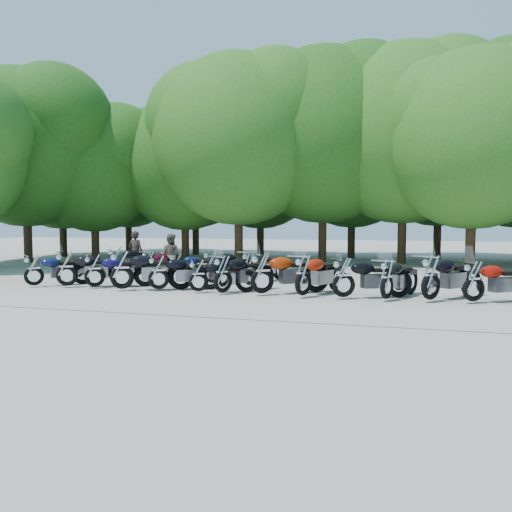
% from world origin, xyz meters
% --- Properties ---
extents(ground, '(90.00, 90.00, 0.00)m').
position_xyz_m(ground, '(0.00, 0.00, 0.00)').
color(ground, '#A29D93').
rests_on(ground, ground).
extents(tree_0, '(7.50, 7.50, 9.21)m').
position_xyz_m(tree_0, '(-15.42, 12.98, 5.45)').
color(tree_0, '#3A2614').
rests_on(tree_0, ground).
extents(tree_1, '(6.97, 6.97, 8.55)m').
position_xyz_m(tree_1, '(-12.04, 11.24, 5.06)').
color(tree_1, '#3A2614').
rests_on(tree_1, ground).
extents(tree_2, '(7.31, 7.31, 8.97)m').
position_xyz_m(tree_2, '(-7.25, 12.84, 5.31)').
color(tree_2, '#3A2614').
rests_on(tree_2, ground).
extents(tree_3, '(8.70, 8.70, 10.67)m').
position_xyz_m(tree_3, '(-3.57, 11.24, 6.32)').
color(tree_3, '#3A2614').
rests_on(tree_3, ground).
extents(tree_4, '(9.13, 9.13, 11.20)m').
position_xyz_m(tree_4, '(0.54, 13.09, 6.64)').
color(tree_4, '#3A2614').
rests_on(tree_4, ground).
extents(tree_5, '(9.04, 9.04, 11.10)m').
position_xyz_m(tree_5, '(4.61, 13.20, 6.57)').
color(tree_5, '#3A2614').
rests_on(tree_5, ground).
extents(tree_6, '(8.00, 8.00, 9.82)m').
position_xyz_m(tree_6, '(7.55, 10.82, 5.81)').
color(tree_6, '#3A2614').
rests_on(tree_6, ground).
extents(tree_9, '(7.59, 7.59, 9.32)m').
position_xyz_m(tree_9, '(-13.53, 17.59, 5.52)').
color(tree_9, '#3A2614').
rests_on(tree_9, ground).
extents(tree_10, '(7.78, 7.78, 9.55)m').
position_xyz_m(tree_10, '(-8.29, 16.97, 5.66)').
color(tree_10, '#3A2614').
rests_on(tree_10, ground).
extents(tree_11, '(7.56, 7.56, 9.28)m').
position_xyz_m(tree_11, '(-3.76, 16.43, 5.49)').
color(tree_11, '#3A2614').
rests_on(tree_11, ground).
extents(tree_12, '(7.88, 7.88, 9.67)m').
position_xyz_m(tree_12, '(1.80, 16.47, 5.72)').
color(tree_12, '#3A2614').
rests_on(tree_12, ground).
extents(tree_13, '(8.31, 8.31, 10.20)m').
position_xyz_m(tree_13, '(6.69, 17.47, 6.04)').
color(tree_13, '#3A2614').
rests_on(tree_13, ground).
extents(tree_17, '(8.31, 8.31, 10.20)m').
position_xyz_m(tree_17, '(-14.68, 9.00, 6.04)').
color(tree_17, '#3A2614').
rests_on(tree_17, ground).
extents(motorcycle_0, '(1.96, 2.05, 1.23)m').
position_xyz_m(motorcycle_0, '(-7.33, 0.40, 0.62)').
color(motorcycle_0, '#0E1840').
rests_on(motorcycle_0, ground).
extents(motorcycle_1, '(2.49, 1.75, 1.37)m').
position_xyz_m(motorcycle_1, '(-6.20, 0.58, 0.68)').
color(motorcycle_1, black).
rests_on(motorcycle_1, ground).
extents(motorcycle_2, '(2.26, 1.80, 1.27)m').
position_xyz_m(motorcycle_2, '(-5.21, 0.66, 0.64)').
color(motorcycle_2, '#110E40').
rests_on(motorcycle_2, ground).
extents(motorcycle_3, '(2.62, 1.81, 1.43)m').
position_xyz_m(motorcycle_3, '(-4.04, 0.35, 0.72)').
color(motorcycle_3, black).
rests_on(motorcycle_3, ground).
extents(motorcycle_4, '(2.31, 1.68, 1.28)m').
position_xyz_m(motorcycle_4, '(-2.92, 0.65, 0.64)').
color(motorcycle_4, black).
rests_on(motorcycle_4, ground).
extents(motorcycle_5, '(2.12, 1.43, 1.16)m').
position_xyz_m(motorcycle_5, '(-1.54, 0.53, 0.58)').
color(motorcycle_5, black).
rests_on(motorcycle_5, ground).
extents(motorcycle_6, '(1.87, 2.36, 1.33)m').
position_xyz_m(motorcycle_6, '(-0.75, 0.49, 0.66)').
color(motorcycle_6, black).
rests_on(motorcycle_6, ground).
extents(motorcycle_7, '(2.49, 2.18, 1.44)m').
position_xyz_m(motorcycle_7, '(0.44, 0.55, 0.72)').
color(motorcycle_7, '#9C2805').
rests_on(motorcycle_7, ground).
extents(motorcycle_8, '(1.77, 2.55, 1.40)m').
position_xyz_m(motorcycle_8, '(1.67, 0.48, 0.70)').
color(motorcycle_8, '#991A05').
rests_on(motorcycle_8, ground).
extents(motorcycle_9, '(2.42, 1.72, 1.33)m').
position_xyz_m(motorcycle_9, '(2.82, 0.47, 0.67)').
color(motorcycle_9, black).
rests_on(motorcycle_9, ground).
extents(motorcycle_10, '(1.59, 2.39, 1.31)m').
position_xyz_m(motorcycle_10, '(3.98, 0.48, 0.65)').
color(motorcycle_10, black).
rests_on(motorcycle_10, ground).
extents(motorcycle_11, '(2.26, 2.46, 1.45)m').
position_xyz_m(motorcycle_11, '(5.13, 0.59, 0.73)').
color(motorcycle_11, black).
rests_on(motorcycle_11, ground).
extents(motorcycle_12, '(2.35, 1.73, 1.30)m').
position_xyz_m(motorcycle_12, '(6.21, 0.63, 0.65)').
color(motorcycle_12, '#980E05').
rests_on(motorcycle_12, ground).
extents(motorcycle_14, '(2.53, 1.89, 1.40)m').
position_xyz_m(motorcycle_14, '(-5.94, 3.24, 0.70)').
color(motorcycle_14, black).
rests_on(motorcycle_14, ground).
extents(motorcycle_15, '(1.66, 2.23, 1.24)m').
position_xyz_m(motorcycle_15, '(-4.57, 3.19, 0.62)').
color(motorcycle_15, '#350713').
rests_on(motorcycle_15, ground).
extents(motorcycle_16, '(2.16, 1.40, 1.17)m').
position_xyz_m(motorcycle_16, '(-3.37, 3.04, 0.59)').
color(motorcycle_16, '#0B1333').
rests_on(motorcycle_16, ground).
extents(motorcycle_17, '(2.30, 1.84, 1.30)m').
position_xyz_m(motorcycle_17, '(-2.09, 3.20, 0.65)').
color(motorcycle_17, black).
rests_on(motorcycle_17, ground).
extents(motorcycle_18, '(1.69, 2.36, 1.30)m').
position_xyz_m(motorcycle_18, '(-0.69, 3.13, 0.65)').
color(motorcycle_18, black).
rests_on(motorcycle_18, ground).
extents(rider_0, '(0.70, 0.49, 1.80)m').
position_xyz_m(rider_0, '(-5.87, 4.59, 0.90)').
color(rider_0, black).
rests_on(rider_0, ground).
extents(rider_1, '(0.85, 0.67, 1.71)m').
position_xyz_m(rider_1, '(-4.17, 4.18, 0.86)').
color(rider_1, '#665D49').
rests_on(rider_1, ground).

